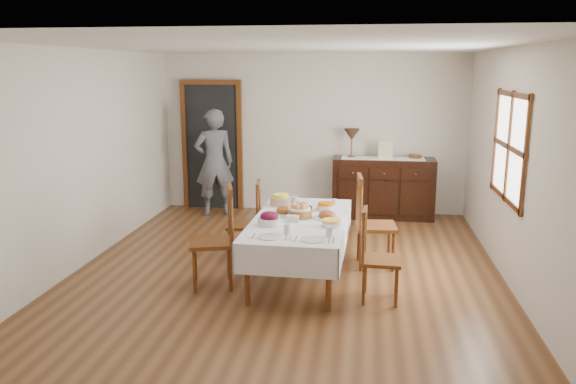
# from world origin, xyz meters

# --- Properties ---
(ground) EXTENTS (6.00, 6.00, 0.00)m
(ground) POSITION_xyz_m (0.00, 0.00, 0.00)
(ground) COLOR brown
(room_shell) EXTENTS (5.02, 6.02, 2.65)m
(room_shell) POSITION_xyz_m (-0.15, 0.42, 1.64)
(room_shell) COLOR white
(room_shell) RESTS_ON ground
(dining_table) EXTENTS (1.09, 2.07, 0.71)m
(dining_table) POSITION_xyz_m (0.17, -0.15, 0.62)
(dining_table) COLOR silver
(dining_table) RESTS_ON ground
(chair_left_near) EXTENTS (0.58, 0.58, 1.13)m
(chair_left_near) POSITION_xyz_m (-0.70, -0.52, 0.57)
(chair_left_near) COLOR #5C2F11
(chair_left_near) RESTS_ON ground
(chair_left_far) EXTENTS (0.46, 0.46, 0.99)m
(chair_left_far) POSITION_xyz_m (-0.55, 0.40, 0.50)
(chair_left_far) COLOR #5C2F11
(chair_left_far) RESTS_ON ground
(chair_right_near) EXTENTS (0.42, 0.42, 0.97)m
(chair_right_near) POSITION_xyz_m (1.03, -0.67, 0.49)
(chair_right_near) COLOR #5C2F11
(chair_right_near) RESTS_ON ground
(chair_right_far) EXTENTS (0.51, 0.51, 1.12)m
(chair_right_far) POSITION_xyz_m (0.98, 0.36, 0.57)
(chair_right_far) COLOR #5C2F11
(chair_right_far) RESTS_ON ground
(sideboard) EXTENTS (1.60, 0.58, 0.96)m
(sideboard) POSITION_xyz_m (1.18, 2.72, 0.48)
(sideboard) COLOR black
(sideboard) RESTS_ON ground
(person) EXTENTS (0.68, 0.58, 1.85)m
(person) POSITION_xyz_m (-1.54, 2.49, 0.93)
(person) COLOR #52545D
(person) RESTS_ON ground
(bread_basket) EXTENTS (0.28, 0.28, 0.17)m
(bread_basket) POSITION_xyz_m (0.16, -0.10, 0.78)
(bread_basket) COLOR brown
(bread_basket) RESTS_ON dining_table
(egg_basket) EXTENTS (0.26, 0.26, 0.11)m
(egg_basket) POSITION_xyz_m (0.15, 0.18, 0.74)
(egg_basket) COLOR black
(egg_basket) RESTS_ON dining_table
(ham_platter_a) EXTENTS (0.33, 0.33, 0.11)m
(ham_platter_a) POSITION_xyz_m (-0.03, 0.00, 0.73)
(ham_platter_a) COLOR silver
(ham_platter_a) RESTS_ON dining_table
(ham_platter_b) EXTENTS (0.31, 0.31, 0.11)m
(ham_platter_b) POSITION_xyz_m (0.47, -0.11, 0.73)
(ham_platter_b) COLOR silver
(ham_platter_b) RESTS_ON dining_table
(beet_bowl) EXTENTS (0.26, 0.26, 0.15)m
(beet_bowl) POSITION_xyz_m (-0.13, -0.46, 0.77)
(beet_bowl) COLOR silver
(beet_bowl) RESTS_ON dining_table
(carrot_bowl) EXTENTS (0.22, 0.22, 0.09)m
(carrot_bowl) POSITION_xyz_m (0.43, 0.27, 0.75)
(carrot_bowl) COLOR silver
(carrot_bowl) RESTS_ON dining_table
(pineapple_bowl) EXTENTS (0.26, 0.26, 0.14)m
(pineapple_bowl) POSITION_xyz_m (-0.14, 0.44, 0.77)
(pineapple_bowl) COLOR tan
(pineapple_bowl) RESTS_ON dining_table
(casserole_dish) EXTENTS (0.21, 0.21, 0.07)m
(casserole_dish) POSITION_xyz_m (0.55, -0.41, 0.74)
(casserole_dish) COLOR silver
(casserole_dish) RESTS_ON dining_table
(butter_dish) EXTENTS (0.14, 0.09, 0.07)m
(butter_dish) POSITION_xyz_m (0.11, -0.30, 0.74)
(butter_dish) COLOR silver
(butter_dish) RESTS_ON dining_table
(setting_left) EXTENTS (0.42, 0.31, 0.10)m
(setting_left) POSITION_xyz_m (0.01, -0.86, 0.73)
(setting_left) COLOR silver
(setting_left) RESTS_ON dining_table
(setting_right) EXTENTS (0.42, 0.31, 0.10)m
(setting_right) POSITION_xyz_m (0.44, -0.89, 0.73)
(setting_right) COLOR silver
(setting_right) RESTS_ON dining_table
(glass_far_a) EXTENTS (0.07, 0.07, 0.11)m
(glass_far_a) POSITION_xyz_m (0.03, 0.48, 0.76)
(glass_far_a) COLOR silver
(glass_far_a) RESTS_ON dining_table
(glass_far_b) EXTENTS (0.07, 0.07, 0.09)m
(glass_far_b) POSITION_xyz_m (0.52, 0.47, 0.75)
(glass_far_b) COLOR silver
(glass_far_b) RESTS_ON dining_table
(runner) EXTENTS (1.30, 0.35, 0.01)m
(runner) POSITION_xyz_m (1.16, 2.69, 0.97)
(runner) COLOR white
(runner) RESTS_ON sideboard
(table_lamp) EXTENTS (0.26, 0.26, 0.46)m
(table_lamp) POSITION_xyz_m (0.65, 2.72, 1.32)
(table_lamp) COLOR brown
(table_lamp) RESTS_ON sideboard
(picture_frame) EXTENTS (0.22, 0.08, 0.28)m
(picture_frame) POSITION_xyz_m (1.19, 2.63, 1.10)
(picture_frame) COLOR beige
(picture_frame) RESTS_ON sideboard
(deco_bowl) EXTENTS (0.20, 0.20, 0.06)m
(deco_bowl) POSITION_xyz_m (1.66, 2.76, 0.99)
(deco_bowl) COLOR #5C2F11
(deco_bowl) RESTS_ON sideboard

